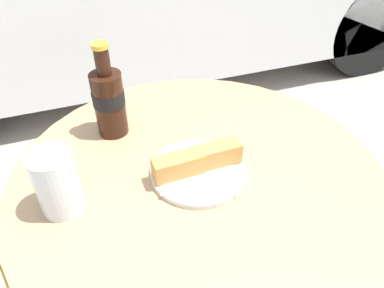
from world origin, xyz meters
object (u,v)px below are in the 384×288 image
object	(u,v)px
bistro_table	(198,218)
cola_bottle_left	(109,100)
lunch_plate_near	(198,166)
drinking_glass	(57,187)

from	to	relation	value
bistro_table	cola_bottle_left	bearing A→B (deg)	124.38
bistro_table	lunch_plate_near	distance (m)	0.17
bistro_table	drinking_glass	world-z (taller)	drinking_glass
cola_bottle_left	drinking_glass	bearing A→B (deg)	-122.33
drinking_glass	lunch_plate_near	distance (m)	0.28
bistro_table	cola_bottle_left	world-z (taller)	cola_bottle_left
drinking_glass	bistro_table	bearing A→B (deg)	0.95
cola_bottle_left	lunch_plate_near	world-z (taller)	cola_bottle_left
cola_bottle_left	drinking_glass	size ratio (longest dim) A/B	1.72
drinking_glass	lunch_plate_near	world-z (taller)	drinking_glass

